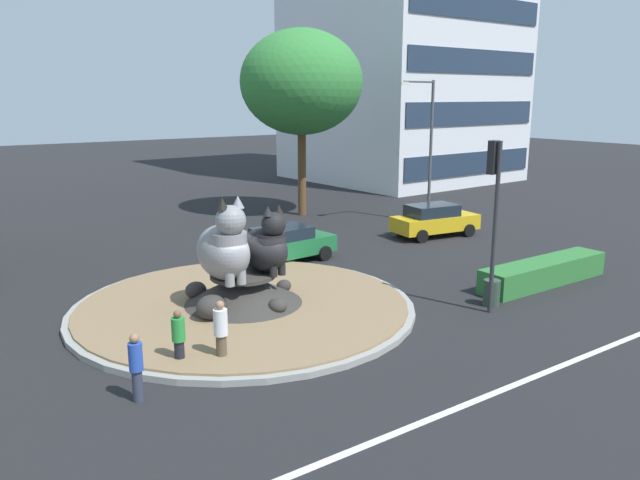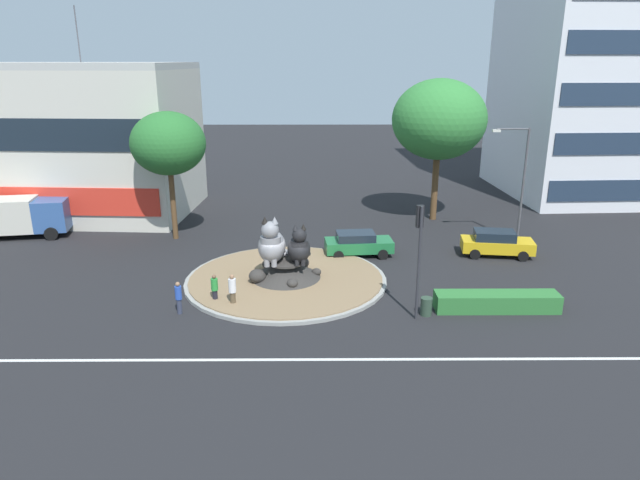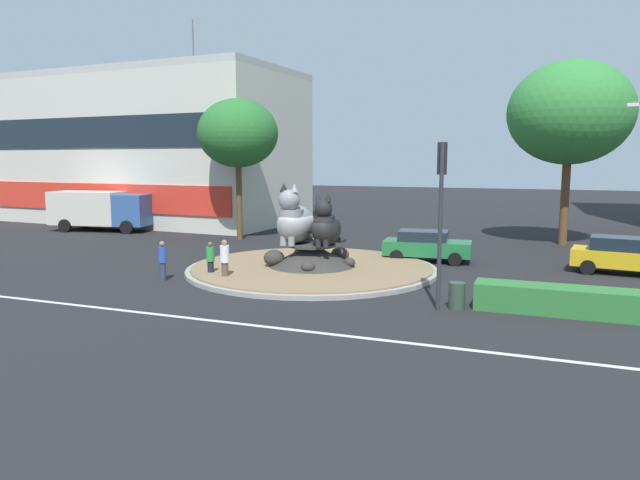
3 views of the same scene
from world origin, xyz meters
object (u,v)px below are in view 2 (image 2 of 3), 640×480
at_px(hatchback_near_shophouse, 496,243).
at_px(delivery_box_truck, 14,216).
at_px(pedestrian_green_shirt, 215,288).
at_px(litter_bin, 426,306).
at_px(office_tower, 609,22).
at_px(cat_statue_grey, 272,245).
at_px(sedan_on_far_lane, 358,243).
at_px(broadleaf_tree_behind_island, 439,120).
at_px(pedestrian_blue_shirt, 179,297).
at_px(second_tree_near_tower, 168,144).
at_px(traffic_light_mast, 419,242).
at_px(streetlight_arm, 520,177).
at_px(pedestrian_white_shirt, 232,290).
at_px(shophouse_block, 35,139).
at_px(cat_statue_black, 299,247).

distance_m(hatchback_near_shophouse, delivery_box_truck, 32.67).
bearing_deg(pedestrian_green_shirt, litter_bin, -0.14).
bearing_deg(pedestrian_green_shirt, hatchback_near_shophouse, 31.39).
distance_m(office_tower, litter_bin, 36.25).
bearing_deg(cat_statue_grey, sedan_on_far_lane, 133.92).
xyz_separation_m(office_tower, sedan_on_far_lane, (-22.59, -17.83, -14.16)).
bearing_deg(broadleaf_tree_behind_island, pedestrian_blue_shirt, -132.85).
bearing_deg(cat_statue_grey, second_tree_near_tower, -136.66).
height_order(traffic_light_mast, litter_bin, traffic_light_mast).
bearing_deg(sedan_on_far_lane, hatchback_near_shophouse, -5.48).
relative_size(delivery_box_truck, litter_bin, 8.18).
height_order(broadleaf_tree_behind_island, litter_bin, broadleaf_tree_behind_island).
distance_m(office_tower, hatchback_near_shophouse, 26.69).
xyz_separation_m(hatchback_near_shophouse, delivery_box_truck, (-32.40, 4.14, 0.71)).
height_order(streetlight_arm, litter_bin, streetlight_arm).
xyz_separation_m(office_tower, delivery_box_truck, (-46.24, -13.78, -13.41)).
distance_m(pedestrian_white_shirt, sedan_on_far_lane, 10.36).
distance_m(second_tree_near_tower, pedestrian_blue_shirt, 13.79).
bearing_deg(pedestrian_green_shirt, second_tree_near_tower, 120.70).
distance_m(second_tree_near_tower, pedestrian_white_shirt, 13.92).
relative_size(cat_statue_grey, streetlight_arm, 0.36).
distance_m(shophouse_block, broadleaf_tree_behind_island, 31.63).
height_order(sedan_on_far_lane, litter_bin, sedan_on_far_lane).
bearing_deg(shophouse_block, streetlight_arm, -10.18).
xyz_separation_m(cat_statue_grey, second_tree_near_tower, (-7.35, 8.25, 4.32)).
height_order(cat_statue_grey, shophouse_block, shophouse_block).
distance_m(cat_statue_grey, shophouse_block, 25.77).
bearing_deg(shophouse_block, delivery_box_truck, -76.17).
relative_size(streetlight_arm, pedestrian_white_shirt, 4.42).
height_order(shophouse_block, sedan_on_far_lane, shophouse_block).
distance_m(cat_statue_black, broadleaf_tree_behind_island, 17.41).
xyz_separation_m(broadleaf_tree_behind_island, second_tree_near_tower, (-18.89, -4.85, -1.07)).
bearing_deg(pedestrian_white_shirt, traffic_light_mast, 170.82).
xyz_separation_m(broadleaf_tree_behind_island, pedestrian_green_shirt, (-14.26, -15.80, -6.82)).
relative_size(broadleaf_tree_behind_island, litter_bin, 11.79).
relative_size(pedestrian_blue_shirt, litter_bin, 1.84).
relative_size(cat_statue_black, second_tree_near_tower, 0.28).
relative_size(cat_statue_grey, sedan_on_far_lane, 0.64).
relative_size(second_tree_near_tower, hatchback_near_shophouse, 1.89).
height_order(traffic_light_mast, broadleaf_tree_behind_island, broadleaf_tree_behind_island).
xyz_separation_m(broadleaf_tree_behind_island, hatchback_near_shophouse, (2.28, -8.58, -6.79)).
xyz_separation_m(traffic_light_mast, broadleaf_tree_behind_island, (4.33, 17.57, 3.78)).
height_order(sedan_on_far_lane, delivery_box_truck, delivery_box_truck).
height_order(cat_statue_black, pedestrian_green_shirt, cat_statue_black).
xyz_separation_m(traffic_light_mast, pedestrian_blue_shirt, (-11.46, 0.54, -2.97)).
bearing_deg(delivery_box_truck, sedan_on_far_lane, -19.43).
bearing_deg(sedan_on_far_lane, shophouse_block, 150.72).
xyz_separation_m(cat_statue_black, hatchback_near_shophouse, (12.32, 4.52, -1.24)).
distance_m(cat_statue_black, traffic_light_mast, 7.46).
bearing_deg(cat_statue_grey, litter_bin, 63.45).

